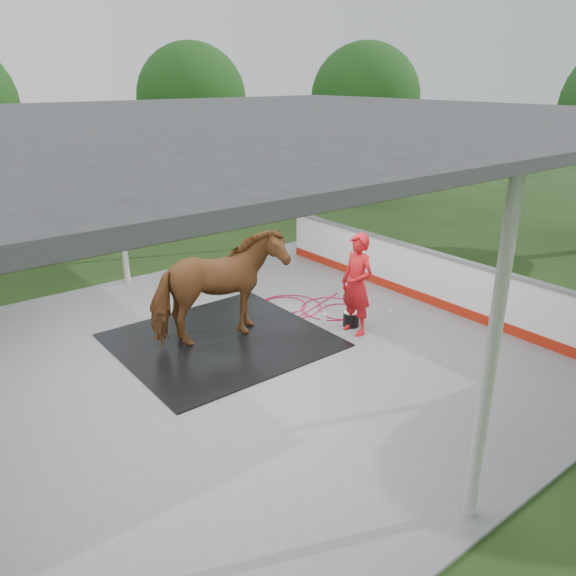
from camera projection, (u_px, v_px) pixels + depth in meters
ground at (238, 359)px, 9.77m from camera, size 100.00×100.00×0.00m
concrete_slab at (238, 358)px, 9.76m from camera, size 12.00×10.00×0.05m
pavilion_structure at (230, 123)px, 8.35m from camera, size 12.60×10.60×4.05m
dasher_board at (414, 273)px, 12.21m from camera, size 0.16×8.00×1.15m
tree_belt at (216, 130)px, 9.25m from camera, size 28.00×28.00×5.80m
rubber_mat at (221, 340)px, 10.34m from camera, size 3.58×3.36×0.03m
horse at (219, 288)px, 9.97m from camera, size 2.53×1.42×2.03m
handler at (357, 284)px, 10.36m from camera, size 0.48×0.71×1.93m
wash_bucket at (351, 319)px, 10.90m from camera, size 0.32×0.32×0.29m
soap_bottle_a at (323, 317)px, 11.01m from camera, size 0.15×0.15×0.29m
soap_bottle_b at (390, 313)px, 11.30m from camera, size 0.13×0.13×0.21m
hose_coil at (310, 307)px, 11.78m from camera, size 2.00×1.94×0.02m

